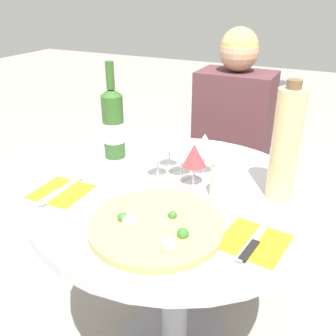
# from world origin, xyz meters

# --- Properties ---
(dining_table) EXTENTS (0.88, 0.88, 0.73)m
(dining_table) POSITION_xyz_m (0.00, 0.00, 0.57)
(dining_table) COLOR gray
(dining_table) RESTS_ON ground_plane
(chair_behind_diner) EXTENTS (0.38, 0.38, 0.90)m
(chair_behind_diner) POSITION_xyz_m (-0.04, 0.80, 0.43)
(chair_behind_diner) COLOR slate
(chair_behind_diner) RESTS_ON ground_plane
(seated_diner) EXTENTS (0.34, 0.45, 1.14)m
(seated_diner) POSITION_xyz_m (-0.04, 0.66, 0.51)
(seated_diner) COLOR #512D33
(seated_diner) RESTS_ON ground_plane
(pizza_large) EXTENTS (0.35, 0.35, 0.05)m
(pizza_large) POSITION_xyz_m (0.04, -0.21, 0.74)
(pizza_large) COLOR tan
(pizza_large) RESTS_ON dining_table
(wine_bottle) EXTENTS (0.08, 0.08, 0.34)m
(wine_bottle) POSITION_xyz_m (-0.31, 0.13, 0.86)
(wine_bottle) COLOR #2D5623
(wine_bottle) RESTS_ON dining_table
(tall_carafe) EXTENTS (0.08, 0.08, 0.35)m
(tall_carafe) POSITION_xyz_m (0.29, 0.10, 0.89)
(tall_carafe) COLOR tan
(tall_carafe) RESTS_ON dining_table
(sugar_shaker) EXTENTS (0.06, 0.06, 0.12)m
(sugar_shaker) POSITION_xyz_m (0.14, 0.02, 0.79)
(sugar_shaker) COLOR silver
(sugar_shaker) RESTS_ON dining_table
(wine_glass_back_left) EXTENTS (0.07, 0.07, 0.14)m
(wine_glass_back_left) POSITION_xyz_m (-0.09, 0.14, 0.83)
(wine_glass_back_left) COLOR silver
(wine_glass_back_left) RESTS_ON dining_table
(wine_glass_center) EXTENTS (0.07, 0.07, 0.14)m
(wine_glass_center) POSITION_xyz_m (-0.02, 0.09, 0.83)
(wine_glass_center) COLOR silver
(wine_glass_center) RESTS_ON dining_table
(wine_glass_front_left) EXTENTS (0.07, 0.07, 0.16)m
(wine_glass_front_left) POSITION_xyz_m (-0.09, 0.05, 0.84)
(wine_glass_front_left) COLOR silver
(wine_glass_front_left) RESTS_ON dining_table
(wine_glass_front_right) EXTENTS (0.07, 0.07, 0.14)m
(wine_glass_front_right) POSITION_xyz_m (0.04, 0.05, 0.83)
(wine_glass_front_right) COLOR silver
(wine_glass_front_right) RESTS_ON dining_table
(wine_glass_back_right) EXTENTS (0.08, 0.08, 0.14)m
(wine_glass_back_right) POSITION_xyz_m (0.04, 0.14, 0.83)
(wine_glass_back_right) COLOR silver
(wine_glass_back_right) RESTS_ON dining_table
(place_setting_left) EXTENTS (0.15, 0.19, 0.01)m
(place_setting_left) POSITION_xyz_m (-0.31, -0.17, 0.73)
(place_setting_left) COLOR gold
(place_setting_left) RESTS_ON dining_table
(place_setting_right) EXTENTS (0.17, 0.19, 0.01)m
(place_setting_right) POSITION_xyz_m (0.28, -0.16, 0.73)
(place_setting_right) COLOR gold
(place_setting_right) RESTS_ON dining_table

